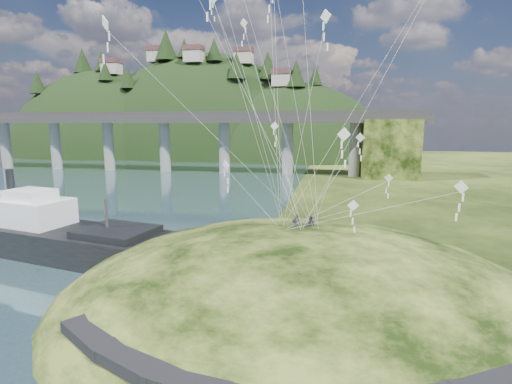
# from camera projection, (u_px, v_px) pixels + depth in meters

# --- Properties ---
(ground) EXTENTS (320.00, 320.00, 0.00)m
(ground) POSITION_uv_depth(u_px,v_px,m) (182.00, 305.00, 27.53)
(ground) COLOR black
(ground) RESTS_ON ground
(grass_hill) EXTENTS (36.00, 32.00, 13.00)m
(grass_hill) POSITION_uv_depth(u_px,v_px,m) (300.00, 322.00, 28.20)
(grass_hill) COLOR black
(grass_hill) RESTS_ON ground
(footpath) EXTENTS (22.29, 5.84, 0.83)m
(footpath) POSITION_uv_depth(u_px,v_px,m) (265.00, 378.00, 16.34)
(footpath) COLOR black
(footpath) RESTS_ON ground
(bridge) EXTENTS (160.00, 11.00, 15.00)m
(bridge) POSITION_uv_depth(u_px,v_px,m) (185.00, 133.00, 98.60)
(bridge) COLOR #2D2B2B
(bridge) RESTS_ON ground
(far_ridge) EXTENTS (153.00, 70.00, 94.50)m
(far_ridge) POSITION_uv_depth(u_px,v_px,m) (194.00, 174.00, 155.18)
(far_ridge) COLOR black
(far_ridge) RESTS_ON ground
(work_barge) EXTENTS (23.31, 10.37, 7.89)m
(work_barge) POSITION_uv_depth(u_px,v_px,m) (54.00, 234.00, 37.87)
(work_barge) COLOR black
(work_barge) RESTS_ON ground
(wooden_dock) EXTENTS (13.05, 7.26, 0.95)m
(wooden_dock) POSITION_uv_depth(u_px,v_px,m) (156.00, 271.00, 32.59)
(wooden_dock) COLOR #371B16
(wooden_dock) RESTS_ON ground
(kite_flyers) EXTENTS (1.70, 0.62, 1.68)m
(kite_flyers) POSITION_uv_depth(u_px,v_px,m) (305.00, 215.00, 29.14)
(kite_flyers) COLOR #282835
(kite_flyers) RESTS_ON ground
(kite_swarm) EXTENTS (19.90, 17.22, 20.74)m
(kite_swarm) POSITION_uv_depth(u_px,v_px,m) (291.00, 35.00, 25.68)
(kite_swarm) COLOR white
(kite_swarm) RESTS_ON ground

